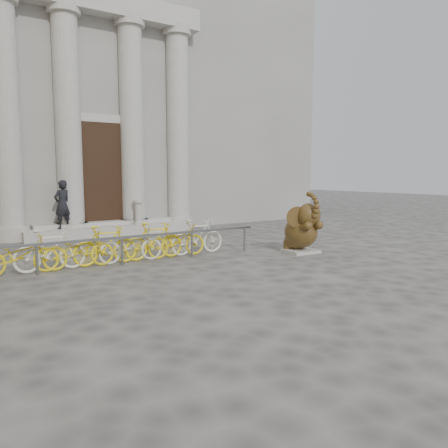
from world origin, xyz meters
TOP-DOWN VIEW (x-y plane):
  - ground at (0.00, 0.00)m, footprint 80.00×80.00m
  - classical_building at (0.00, 14.93)m, footprint 22.00×10.70m
  - entrance_steps at (0.00, 9.40)m, footprint 6.00×1.20m
  - elephant_statue at (3.51, 2.69)m, footprint 1.19×1.36m
  - bike_rack at (-1.48, 4.14)m, footprint 8.00×0.53m
  - pedestrian at (-1.62, 9.34)m, footprint 0.73×0.62m
  - balustrade_post at (1.11, 9.10)m, footprint 0.38×0.38m

SIDE VIEW (x-z plane):
  - ground at x=0.00m, z-range 0.00..0.00m
  - entrance_steps at x=0.00m, z-range 0.00..0.36m
  - bike_rack at x=-1.48m, z-range 0.00..1.00m
  - elephant_statue at x=3.51m, z-range -0.24..1.54m
  - balustrade_post at x=1.11m, z-range 0.32..1.25m
  - pedestrian at x=-1.62m, z-range 0.36..2.07m
  - classical_building at x=0.00m, z-range -0.02..11.98m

